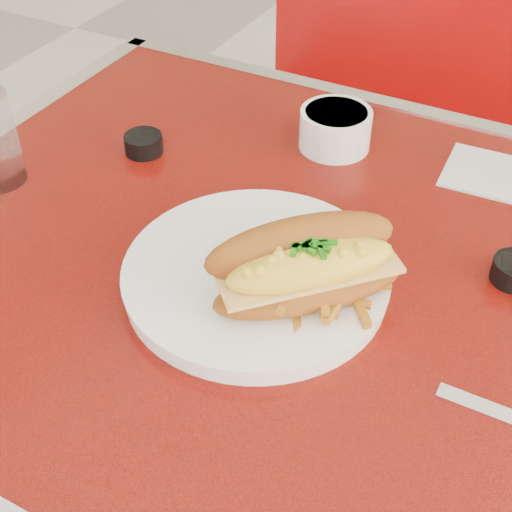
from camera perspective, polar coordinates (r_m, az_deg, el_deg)
The scene contains 9 objects.
diner_table at distance 0.91m, azimuth 8.49°, elevation -9.92°, with size 1.23×0.83×0.77m.
booth_bench_far at distance 1.72m, azimuth 17.27°, elevation 2.28°, with size 1.20×0.51×0.90m.
dinner_plate at distance 0.78m, azimuth 0.00°, elevation -1.57°, with size 0.39×0.39×0.02m.
mac_hoagie at distance 0.72m, azimuth 4.09°, elevation -0.76°, with size 0.22×0.22×0.09m.
fries_pile at distance 0.75m, azimuth 5.28°, elevation -1.25°, with size 0.11×0.10×0.03m, color #BE7C20, non-canonical shape.
fork at distance 0.76m, azimuth 5.16°, elevation -2.01°, with size 0.04×0.14×0.00m.
gravy_ramekin at distance 1.00m, azimuth 6.36°, elevation 10.16°, with size 0.13×0.13×0.06m.
sauce_cup_left at distance 1.01m, azimuth -8.99°, elevation 8.93°, with size 0.06×0.06×0.03m.
paper_napkin at distance 1.00m, azimuth 18.03°, elevation 6.32°, with size 0.11×0.11×0.00m, color silver.
Camera 1 is at (0.15, -0.57, 1.31)m, focal length 50.00 mm.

